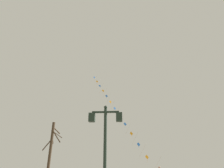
{
  "coord_description": "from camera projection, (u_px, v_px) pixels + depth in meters",
  "views": [
    {
      "loc": [
        -1.33,
        -2.1,
        1.82
      ],
      "look_at": [
        -2.54,
        17.18,
        10.26
      ],
      "focal_mm": 29.83,
      "sensor_mm": 36.0,
      "label": 1
    }
  ],
  "objects": [
    {
      "name": "bare_tree",
      "position": [
        50.0,
        153.0,
        14.05
      ],
      "size": [
        1.69,
        1.81,
        4.97
      ],
      "color": "#423323",
      "rests_on": "ground_plane"
    },
    {
      "name": "twin_lantern_lamp_post",
      "position": [
        105.0,
        134.0,
        8.29
      ],
      "size": [
        1.55,
        0.28,
        4.41
      ],
      "color": "#1E2D23",
      "rests_on": "ground_plane"
    },
    {
      "name": "kite_train",
      "position": [
        114.0,
        108.0,
        30.31
      ],
      "size": [
        10.29,
        15.17,
        19.64
      ],
      "color": "brown",
      "rests_on": "ground_plane"
    }
  ]
}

